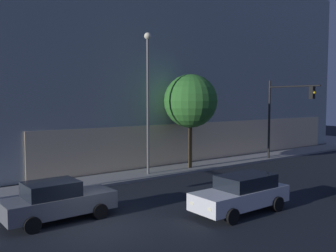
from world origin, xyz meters
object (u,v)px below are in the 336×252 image
traffic_light_far_corner (284,107)px  street_lamp_sidewalk (148,87)px  sidewalk_tree (191,101)px  car_white (242,193)px  car_grey (58,201)px  modern_building (145,60)px

traffic_light_far_corner → street_lamp_sidewalk: (-11.43, 2.04, 1.37)m
sidewalk_tree → car_white: 10.76m
car_grey → car_white: (6.85, -3.76, 0.02)m
traffic_light_far_corner → sidewalk_tree: 8.12m
modern_building → street_lamp_sidewalk: 14.78m
car_grey → modern_building: bearing=47.6°
street_lamp_sidewalk → car_white: 10.15m
modern_building → car_white: size_ratio=7.19×
sidewalk_tree → car_grey: bearing=-155.9°
modern_building → traffic_light_far_corner: bearing=-75.7°
modern_building → traffic_light_far_corner: size_ratio=5.34×
car_white → modern_building: bearing=67.2°
sidewalk_tree → car_white: size_ratio=1.40×
traffic_light_far_corner → car_white: traffic_light_far_corner is taller
traffic_light_far_corner → sidewalk_tree: size_ratio=0.96×
modern_building → sidewalk_tree: (-4.24, -12.08, -4.14)m
modern_building → sidewalk_tree: modern_building is taller
sidewalk_tree → car_grey: (-11.44, -5.12, -4.01)m
street_lamp_sidewalk → sidewalk_tree: street_lamp_sidewalk is taller
sidewalk_tree → car_white: bearing=-117.4°
sidewalk_tree → modern_building: bearing=70.7°
street_lamp_sidewalk → car_white: bearing=-96.5°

